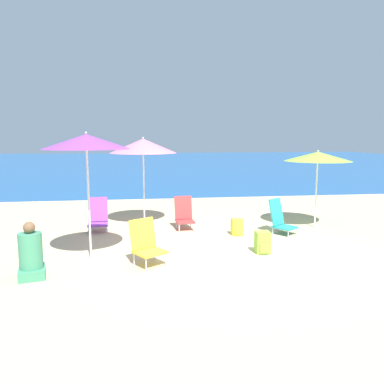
{
  "coord_description": "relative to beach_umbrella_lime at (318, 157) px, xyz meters",
  "views": [
    {
      "loc": [
        -1.62,
        -7.24,
        2.24
      ],
      "look_at": [
        -0.51,
        1.07,
        1.0
      ],
      "focal_mm": 35.0,
      "sensor_mm": 36.0,
      "label": 1
    }
  ],
  "objects": [
    {
      "name": "ground_plane",
      "position": [
        -2.64,
        -1.43,
        -1.76
      ],
      "size": [
        60.0,
        60.0,
        0.0
      ],
      "primitive_type": "plane",
      "color": "#C6B284"
    },
    {
      "name": "sea_water",
      "position": [
        -2.64,
        24.86,
        -1.76
      ],
      "size": [
        60.0,
        40.0,
        0.01
      ],
      "color": "#1E5699",
      "rests_on": "ground"
    },
    {
      "name": "beach_umbrella_lime",
      "position": [
        0.0,
        0.0,
        0.0
      ],
      "size": [
        1.6,
        1.6,
        1.92
      ],
      "color": "white",
      "rests_on": "ground"
    },
    {
      "name": "beach_umbrella_pink",
      "position": [
        -4.23,
        0.8,
        0.25
      ],
      "size": [
        1.67,
        1.67,
        2.24
      ],
      "color": "white",
      "rests_on": "ground"
    },
    {
      "name": "beach_umbrella_purple",
      "position": [
        -5.23,
        -1.85,
        0.39
      ],
      "size": [
        1.54,
        1.54,
        2.33
      ],
      "color": "white",
      "rests_on": "ground"
    },
    {
      "name": "beach_chair_purple",
      "position": [
        -5.34,
        0.34,
        -1.4
      ],
      "size": [
        0.51,
        0.62,
        0.79
      ],
      "rotation": [
        0.0,
        0.0,
        0.08
      ],
      "color": "silver",
      "rests_on": "ground"
    },
    {
      "name": "beach_chair_yellow",
      "position": [
        -4.22,
        -2.2,
        -1.37
      ],
      "size": [
        0.69,
        0.7,
        0.8
      ],
      "rotation": [
        0.0,
        0.0,
        0.57
      ],
      "color": "silver",
      "rests_on": "ground"
    },
    {
      "name": "beach_chair_red",
      "position": [
        -3.27,
        0.26,
        -1.39
      ],
      "size": [
        0.47,
        0.53,
        0.8
      ],
      "rotation": [
        0.0,
        0.0,
        0.09
      ],
      "color": "silver",
      "rests_on": "ground"
    },
    {
      "name": "beach_chair_teal",
      "position": [
        -1.09,
        -0.47,
        -1.41
      ],
      "size": [
        0.69,
        0.72,
        0.81
      ],
      "rotation": [
        0.0,
        0.0,
        0.64
      ],
      "color": "silver",
      "rests_on": "ground"
    },
    {
      "name": "person_seated_near",
      "position": [
        -6.05,
        -2.63,
        -1.39
      ],
      "size": [
        0.5,
        0.55,
        0.91
      ],
      "rotation": [
        0.0,
        0.0,
        0.24
      ],
      "color": "#3F8C66",
      "rests_on": "ground"
    },
    {
      "name": "backpack_lime",
      "position": [
        -1.97,
        -1.88,
        -1.55
      ],
      "size": [
        0.27,
        0.26,
        0.43
      ],
      "color": "#8ECC3D",
      "rests_on": "ground"
    },
    {
      "name": "backpack_yellow",
      "position": [
        -2.13,
        -0.5,
        -1.58
      ],
      "size": [
        0.24,
        0.24,
        0.38
      ],
      "color": "yellow",
      "rests_on": "ground"
    },
    {
      "name": "water_bottle",
      "position": [
        -4.34,
        -0.4,
        -1.66
      ],
      "size": [
        0.08,
        0.08,
        0.26
      ],
      "color": "#4CB266",
      "rests_on": "ground"
    }
  ]
}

